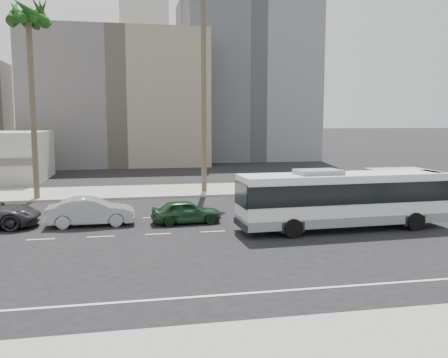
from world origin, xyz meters
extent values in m
plane|color=black|center=(0.00, 0.00, 0.00)|extent=(700.00, 700.00, 0.00)
cube|color=gray|center=(0.00, 15.50, 0.07)|extent=(120.00, 7.00, 0.15)
cube|color=slate|center=(-12.00, 45.00, 9.00)|extent=(24.00, 18.00, 18.00)
cube|color=#5C5E63|center=(8.00, 52.00, 13.00)|extent=(20.00, 20.00, 26.00)
cube|color=silver|center=(-2.00, 250.00, 22.00)|extent=(42.00, 42.00, 44.00)
cube|color=silver|center=(-2.00, 250.00, 60.00)|extent=(26.00, 26.00, 32.00)
cube|color=#55585E|center=(45.00, 230.00, 35.00)|extent=(26.00, 26.00, 70.00)
cube|color=#55585E|center=(70.00, 260.00, 30.00)|extent=(22.00, 22.00, 60.00)
cube|color=silver|center=(1.26, -0.74, 1.83)|extent=(11.88, 3.05, 2.64)
cube|color=black|center=(1.26, -0.74, 2.19)|extent=(11.94, 3.12, 1.12)
cube|color=gray|center=(1.26, -0.74, 0.66)|extent=(11.90, 3.09, 0.51)
cube|color=gray|center=(-0.26, -0.74, 3.25)|extent=(2.50, 1.72, 0.30)
cube|color=#262628|center=(6.85, -0.74, 3.00)|extent=(0.68, 1.85, 0.30)
cylinder|color=black|center=(5.02, -2.04, 0.51)|extent=(1.02, 0.30, 1.02)
cylinder|color=black|center=(5.02, 0.56, 0.51)|extent=(1.02, 0.30, 1.02)
cylinder|color=black|center=(-2.19, -2.04, 0.51)|extent=(1.02, 0.30, 1.02)
cylinder|color=black|center=(-2.19, 0.56, 0.51)|extent=(1.02, 0.30, 1.02)
imported|color=#1C3E25|center=(-7.20, 2.50, 0.70)|extent=(1.93, 4.22, 1.40)
imported|color=#98999C|center=(-12.70, 2.97, 0.82)|extent=(1.83, 5.01, 1.64)
cylinder|color=brown|center=(-4.32, 14.17, 8.89)|extent=(0.49, 0.49, 17.78)
cylinder|color=brown|center=(-17.54, 12.98, 6.79)|extent=(0.43, 0.43, 13.57)
camera|label=1|loc=(-10.31, -25.13, 6.06)|focal=37.97mm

